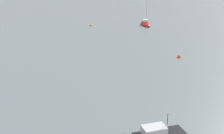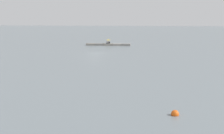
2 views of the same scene
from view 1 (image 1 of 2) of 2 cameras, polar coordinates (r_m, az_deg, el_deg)
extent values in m
ellipsoid|color=red|center=(81.61, 6.33, 8.04)|extent=(6.42, 6.06, 1.18)
cube|color=silver|center=(81.77, 6.30, 8.68)|extent=(2.22, 2.16, 0.54)
cylinder|color=silver|center=(80.33, 6.53, 10.96)|extent=(0.12, 0.12, 7.41)
cylinder|color=silver|center=(81.95, 6.27, 9.14)|extent=(1.85, 1.67, 0.09)
sphere|color=black|center=(78.47, 6.86, 8.03)|extent=(0.16, 0.16, 0.16)
cube|color=silver|center=(29.93, 7.91, -11.76)|extent=(2.65, 2.50, 0.85)
cube|color=#283847|center=(29.68, 6.81, -11.90)|extent=(0.90, 1.14, 0.60)
cylinder|color=black|center=(29.97, 10.43, -9.60)|extent=(0.05, 0.05, 1.19)
sphere|color=yellow|center=(80.51, -3.95, 7.86)|extent=(0.65, 0.65, 0.65)
sphere|color=#EA5914|center=(55.27, 12.49, 1.89)|extent=(0.66, 0.66, 0.66)
camera|label=2|loc=(47.87, 39.96, 4.72)|focal=47.84mm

